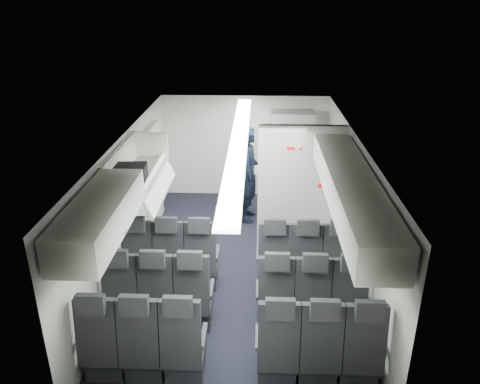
# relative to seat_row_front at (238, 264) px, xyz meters

# --- Properties ---
(cabin_shell) EXTENTS (3.41, 6.01, 2.16)m
(cabin_shell) POSITION_rel_seat_row_front_xyz_m (0.00, 0.53, 0.72)
(cabin_shell) COLOR black
(cabin_shell) RESTS_ON ground
(seat_row_front) EXTENTS (3.33, 0.56, 1.24)m
(seat_row_front) POSITION_rel_seat_row_front_xyz_m (0.00, 0.00, 0.00)
(seat_row_front) COLOR #272629
(seat_row_front) RESTS_ON cabin_shell
(seat_row_mid) EXTENTS (3.33, 0.56, 1.24)m
(seat_row_mid) POSITION_rel_seat_row_front_xyz_m (0.00, -0.90, 0.00)
(seat_row_mid) COLOR #272629
(seat_row_mid) RESTS_ON cabin_shell
(seat_row_rear) EXTENTS (3.33, 0.56, 1.24)m
(seat_row_rear) POSITION_rel_seat_row_front_xyz_m (0.00, -1.80, 0.00)
(seat_row_rear) COLOR #272629
(seat_row_rear) RESTS_ON cabin_shell
(overhead_bin_left_rear) EXTENTS (0.53, 1.80, 0.40)m
(overhead_bin_left_rear) POSITION_rel_seat_row_front_xyz_m (-1.40, -1.47, 1.46)
(overhead_bin_left_rear) COLOR white
(overhead_bin_left_rear) RESTS_ON cabin_shell
(overhead_bin_left_front_open) EXTENTS (0.64, 1.70, 0.72)m
(overhead_bin_left_front_open) POSITION_rel_seat_row_front_xyz_m (-1.44, 0.28, 1.33)
(overhead_bin_left_front_open) COLOR #9E9E93
(overhead_bin_left_front_open) RESTS_ON cabin_shell
(overhead_bin_right_rear) EXTENTS (0.53, 1.80, 0.40)m
(overhead_bin_right_rear) POSITION_rel_seat_row_front_xyz_m (1.40, -1.47, 1.46)
(overhead_bin_right_rear) COLOR white
(overhead_bin_right_rear) RESTS_ON cabin_shell
(overhead_bin_right_front) EXTENTS (0.53, 1.70, 0.40)m
(overhead_bin_right_front) POSITION_rel_seat_row_front_xyz_m (1.40, 0.28, 1.46)
(overhead_bin_right_front) COLOR white
(overhead_bin_right_front) RESTS_ON cabin_shell
(bulkhead_partition) EXTENTS (1.40, 0.15, 2.13)m
(bulkhead_partition) POSITION_rel_seat_row_front_xyz_m (0.98, 1.33, 0.67)
(bulkhead_partition) COLOR silver
(bulkhead_partition) RESTS_ON cabin_shell
(galley_unit) EXTENTS (0.85, 0.52, 1.90)m
(galley_unit) POSITION_rel_seat_row_front_xyz_m (0.95, 3.25, 0.55)
(galley_unit) COLOR #939399
(galley_unit) RESTS_ON cabin_shell
(boarding_door) EXTENTS (0.12, 1.27, 1.86)m
(boarding_door) POSITION_rel_seat_row_front_xyz_m (-1.64, 2.09, 0.55)
(boarding_door) COLOR silver
(boarding_door) RESTS_ON cabin_shell
(flight_attendant) EXTENTS (0.45, 0.68, 1.85)m
(flight_attendant) POSITION_rel_seat_row_front_xyz_m (0.10, 2.33, 0.52)
(flight_attendant) COLOR black
(flight_attendant) RESTS_ON ground
(carry_on_bag) EXTENTS (0.45, 0.33, 0.26)m
(carry_on_bag) POSITION_rel_seat_row_front_xyz_m (-1.44, -0.06, 1.41)
(carry_on_bag) COLOR black
(carry_on_bag) RESTS_ON overhead_bin_left_front_open
(papers) EXTENTS (0.22, 0.05, 0.16)m
(papers) POSITION_rel_seat_row_front_xyz_m (0.29, 2.28, 0.64)
(papers) COLOR white
(papers) RESTS_ON flight_attendant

